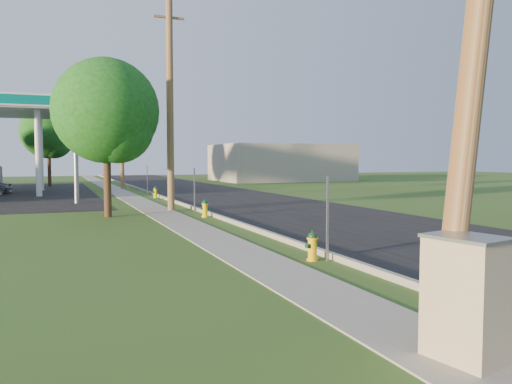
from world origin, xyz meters
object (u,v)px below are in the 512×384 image
tree_lot (50,133)px  hydrant_far (156,192)px  utility_pole_mid (170,103)px  hydrant_mid (205,209)px  utility_cabinet (466,299)px  utility_pole_far (121,129)px  tree_verge (109,115)px  price_pylon (75,102)px  hydrant_near (312,246)px

tree_lot → hydrant_far: 18.10m
utility_pole_mid → hydrant_mid: (0.71, -3.16, -4.59)m
utility_pole_mid → utility_cabinet: (-0.59, -18.44, -4.20)m
utility_pole_mid → utility_pole_far: utility_pole_mid is taller
tree_verge → hydrant_mid: tree_verge is taller
utility_pole_far → tree_verge: bearing=-98.3°
price_pylon → hydrant_mid: price_pylon is taller
utility_pole_far → utility_cabinet: 36.67m
tree_lot → utility_cabinet: (4.67, -42.89, -3.88)m
hydrant_far → hydrant_near: bearing=-90.6°
tree_verge → tree_lot: 26.16m
tree_lot → utility_cabinet: 43.31m
hydrant_near → utility_cabinet: 5.97m
utility_pole_mid → utility_cabinet: utility_pole_mid is taller
tree_lot → hydrant_far: (6.04, -16.52, -4.27)m
utility_pole_far → utility_cabinet: (-0.59, -36.44, -4.05)m
tree_verge → hydrant_near: (3.44, -11.00, -3.84)m
tree_lot → utility_pole_mid: bearing=-77.9°
tree_verge → hydrant_near: 12.15m
price_pylon → hydrant_near: 19.33m
hydrant_far → utility_cabinet: 26.41m
utility_pole_far → hydrant_mid: bearing=-88.1°
utility_pole_mid → tree_lot: size_ratio=1.36×
utility_pole_mid → hydrant_near: size_ratio=13.74×
utility_pole_mid → hydrant_far: size_ratio=13.51×
tree_lot → utility_cabinet: bearing=-83.8°
tree_verge → utility_pole_mid: bearing=29.1°
utility_pole_far → price_pylon: bearing=-107.3°
utility_pole_far → hydrant_near: utility_pole_far is taller
utility_pole_mid → tree_lot: 25.00m
price_pylon → hydrant_far: size_ratio=9.44×
price_pylon → hydrant_mid: 11.05m
utility_pole_far → tree_lot: (-5.26, 6.44, -0.17)m
hydrant_mid → hydrant_far: (0.07, 11.09, -0.01)m
hydrant_far → hydrant_mid: bearing=-90.4°
tree_verge → tree_lot: size_ratio=0.90×
price_pylon → tree_verge: bearing=-81.8°
hydrant_far → tree_verge: bearing=-111.0°
tree_lot → hydrant_near: 37.74m
tree_lot → hydrant_near: size_ratio=10.08×
utility_pole_mid → hydrant_far: bearing=84.4°
utility_pole_mid → hydrant_mid: utility_pole_mid is taller
hydrant_near → hydrant_far: size_ratio=0.98×
price_pylon → utility_pole_far: bearing=72.7°
utility_pole_far → hydrant_far: size_ratio=13.10×
tree_verge → hydrant_near: bearing=-72.6°
price_pylon → hydrant_near: price_pylon is taller
tree_verge → hydrant_mid: size_ratio=8.80×
utility_pole_mid → utility_pole_far: (0.00, 18.00, -0.15)m
price_pylon → tree_lot: bearing=94.1°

